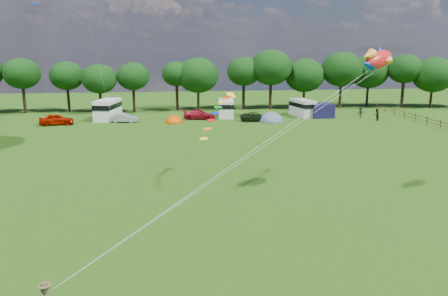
{
  "coord_description": "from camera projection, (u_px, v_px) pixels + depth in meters",
  "views": [
    {
      "loc": [
        -3.57,
        -19.51,
        10.3
      ],
      "look_at": [
        0.0,
        8.0,
        4.0
      ],
      "focal_mm": 35.0,
      "sensor_mm": 36.0,
      "label": 1
    }
  ],
  "objects": [
    {
      "name": "ground_plane",
      "position": [
        245.0,
        262.0,
        21.59
      ],
      "size": [
        180.0,
        180.0,
        0.0
      ],
      "primitive_type": "plane",
      "color": "black",
      "rests_on": "ground"
    },
    {
      "name": "tree_line",
      "position": [
        219.0,
        73.0,
        74.03
      ],
      "size": [
        102.98,
        10.98,
        10.27
      ],
      "color": "black",
      "rests_on": "ground"
    },
    {
      "name": "fence",
      "position": [
        434.0,
        122.0,
        58.82
      ],
      "size": [
        0.12,
        33.12,
        1.2
      ],
      "color": "#472D19",
      "rests_on": "ground"
    },
    {
      "name": "car_a",
      "position": [
        56.0,
        119.0,
        60.44
      ],
      "size": [
        4.88,
        2.53,
        1.55
      ],
      "primitive_type": "imported",
      "rotation": [
        0.0,
        0.0,
        1.73
      ],
      "color": "#A21200",
      "rests_on": "ground"
    },
    {
      "name": "car_b",
      "position": [
        124.0,
        118.0,
        62.69
      ],
      "size": [
        3.77,
        1.78,
        1.28
      ],
      "primitive_type": "imported",
      "rotation": [
        0.0,
        0.0,
        1.45
      ],
      "color": "#989CA0",
      "rests_on": "ground"
    },
    {
      "name": "car_c",
      "position": [
        199.0,
        115.0,
        65.33
      ],
      "size": [
        4.98,
        3.18,
        1.39
      ],
      "primitive_type": "imported",
      "rotation": [
        0.0,
        0.0,
        1.28
      ],
      "color": "maroon",
      "rests_on": "ground"
    },
    {
      "name": "car_d",
      "position": [
        256.0,
        117.0,
        63.8
      ],
      "size": [
        4.76,
        2.35,
        1.27
      ],
      "primitive_type": "imported",
      "rotation": [
        0.0,
        0.0,
        1.52
      ],
      "color": "black",
      "rests_on": "ground"
    },
    {
      "name": "campervan_b",
      "position": [
        108.0,
        109.0,
        64.99
      ],
      "size": [
        3.72,
        6.45,
        2.97
      ],
      "rotation": [
        0.0,
        0.0,
        1.37
      ],
      "color": "white",
      "rests_on": "ground"
    },
    {
      "name": "campervan_c",
      "position": [
        226.0,
        108.0,
        67.87
      ],
      "size": [
        2.94,
        5.6,
        2.62
      ],
      "rotation": [
        0.0,
        0.0,
        1.44
      ],
      "color": "silver",
      "rests_on": "ground"
    },
    {
      "name": "campervan_d",
      "position": [
        303.0,
        107.0,
        68.24
      ],
      "size": [
        3.14,
        5.62,
        2.6
      ],
      "rotation": [
        0.0,
        0.0,
        1.74
      ],
      "color": "silver",
      "rests_on": "ground"
    },
    {
      "name": "tent_orange",
      "position": [
        174.0,
        123.0,
        62.55
      ],
      "size": [
        2.65,
        2.9,
        2.07
      ],
      "color": "#C24800",
      "rests_on": "ground"
    },
    {
      "name": "tent_greyblue",
      "position": [
        271.0,
        121.0,
        63.5
      ],
      "size": [
        3.71,
        4.06,
        2.76
      ],
      "color": "#4C5C6F",
      "rests_on": "ground"
    },
    {
      "name": "awning_navy",
      "position": [
        321.0,
        111.0,
        67.16
      ],
      "size": [
        3.62,
        3.05,
        2.12
      ],
      "primitive_type": "cube",
      "rotation": [
        0.0,
        0.0,
        0.09
      ],
      "color": "#141239",
      "rests_on": "ground"
    },
    {
      "name": "fish_kite",
      "position": [
        376.0,
        60.0,
        28.59
      ],
      "size": [
        3.27,
        2.55,
        1.79
      ],
      "rotation": [
        0.0,
        -0.21,
        0.57
      ],
      "color": "red",
      "rests_on": "ground"
    },
    {
      "name": "streamer_kite_c",
      "position": [
        221.0,
        108.0,
        32.47
      ],
      "size": [
        3.23,
        4.9,
        2.82
      ],
      "rotation": [
        0.0,
        0.0,
        0.39
      ],
      "color": "yellow",
      "rests_on": "ground"
    },
    {
      "name": "walker_a",
      "position": [
        377.0,
        115.0,
        64.11
      ],
      "size": [
        1.01,
        0.89,
        1.77
      ],
      "primitive_type": "imported",
      "rotation": [
        0.0,
        0.0,
        3.68
      ],
      "color": "black",
      "rests_on": "ground"
    },
    {
      "name": "walker_b",
      "position": [
        360.0,
        112.0,
        67.0
      ],
      "size": [
        1.15,
        0.74,
        1.64
      ],
      "primitive_type": "imported",
      "rotation": [
        0.0,
        0.0,
        3.4
      ],
      "color": "black",
      "rests_on": "ground"
    }
  ]
}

